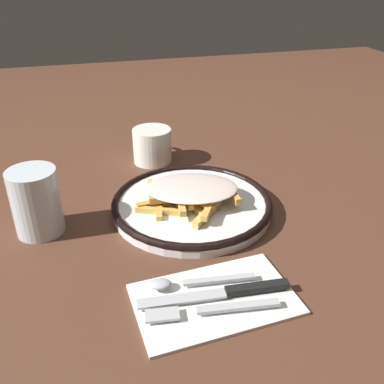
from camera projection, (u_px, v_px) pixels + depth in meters
ground_plane at (192, 211)px, 0.79m from camera, size 2.60×2.60×0.00m
plate at (192, 204)px, 0.78m from camera, size 0.29×0.29×0.03m
fries_heap at (191, 193)px, 0.76m from camera, size 0.19×0.20×0.03m
napkin at (215, 298)px, 0.58m from camera, size 0.15×0.22×0.01m
fork at (212, 309)px, 0.55m from camera, size 0.04×0.18×0.01m
knife at (228, 292)px, 0.58m from camera, size 0.03×0.21×0.01m
spoon at (184, 282)px, 0.59m from camera, size 0.03×0.15×0.01m
water_glass at (36, 202)px, 0.70m from camera, size 0.08×0.08×0.11m
coffee_mug at (152, 145)px, 0.96m from camera, size 0.11×0.09×0.08m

